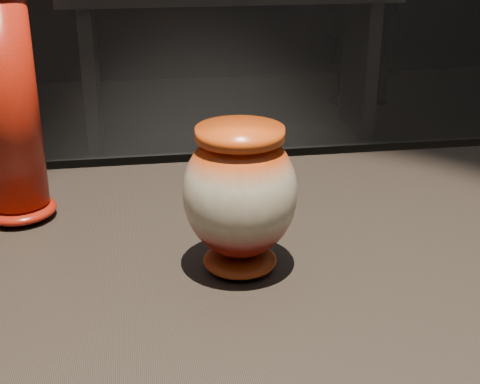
% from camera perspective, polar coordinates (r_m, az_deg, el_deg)
% --- Properties ---
extents(main_vase, '(0.16, 0.16, 0.19)m').
position_cam_1_polar(main_vase, '(0.84, 0.00, -0.22)').
color(main_vase, '#6B0F09').
rests_on(main_vase, display_plinth).
extents(tall_vase, '(0.13, 0.13, 0.35)m').
position_cam_1_polar(tall_vase, '(1.03, -19.28, 6.47)').
color(tall_vase, red).
rests_on(tall_vase, display_plinth).
extents(back_shelf, '(2.00, 0.60, 0.90)m').
position_cam_1_polar(back_shelf, '(4.22, -0.94, 13.20)').
color(back_shelf, black).
rests_on(back_shelf, ground).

